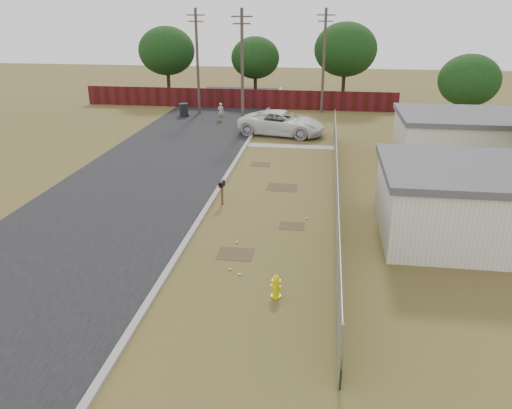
# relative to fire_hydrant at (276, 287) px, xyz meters

# --- Properties ---
(ground) EXTENTS (120.00, 120.00, 0.00)m
(ground) POSITION_rel_fire_hydrant_xyz_m (-1.09, 7.88, -0.40)
(ground) COLOR brown
(ground) RESTS_ON ground
(street) EXTENTS (15.10, 60.00, 0.12)m
(street) POSITION_rel_fire_hydrant_xyz_m (-7.85, 15.93, -0.38)
(street) COLOR black
(street) RESTS_ON ground
(chainlink_fence) EXTENTS (0.10, 27.06, 2.02)m
(chainlink_fence) POSITION_rel_fire_hydrant_xyz_m (2.03, 8.91, 0.40)
(chainlink_fence) COLOR #919499
(chainlink_fence) RESTS_ON ground
(privacy_fence) EXTENTS (30.00, 0.12, 1.80)m
(privacy_fence) POSITION_rel_fire_hydrant_xyz_m (-7.09, 32.88, 0.50)
(privacy_fence) COLOR #4C1016
(privacy_fence) RESTS_ON ground
(utility_poles) EXTENTS (12.60, 8.24, 9.00)m
(utility_poles) POSITION_rel_fire_hydrant_xyz_m (-4.76, 28.55, 4.29)
(utility_poles) COLOR brown
(utility_poles) RESTS_ON ground
(houses) EXTENTS (9.30, 17.24, 3.10)m
(houses) POSITION_rel_fire_hydrant_xyz_m (8.61, 11.01, 1.16)
(houses) COLOR silver
(houses) RESTS_ON ground
(horizon_trees) EXTENTS (33.32, 31.94, 7.78)m
(horizon_trees) POSITION_rel_fire_hydrant_xyz_m (-0.25, 31.44, 4.23)
(horizon_trees) COLOR #301F15
(horizon_trees) RESTS_ON ground
(fire_hydrant) EXTENTS (0.40, 0.41, 0.86)m
(fire_hydrant) POSITION_rel_fire_hydrant_xyz_m (0.00, 0.00, 0.00)
(fire_hydrant) COLOR yellow
(fire_hydrant) RESTS_ON ground
(mailbox) EXTENTS (0.24, 0.53, 1.22)m
(mailbox) POSITION_rel_fire_hydrant_xyz_m (-3.48, 7.99, 0.56)
(mailbox) COLOR brown
(mailbox) RESTS_ON ground
(pickup_truck) EXTENTS (6.89, 4.16, 1.79)m
(pickup_truck) POSITION_rel_fire_hydrant_xyz_m (-1.93, 22.78, 0.49)
(pickup_truck) COLOR silver
(pickup_truck) RESTS_ON ground
(pedestrian) EXTENTS (0.56, 0.38, 1.52)m
(pedestrian) POSITION_rel_fire_hydrant_xyz_m (-7.52, 27.08, 0.36)
(pedestrian) COLOR tan
(pedestrian) RESTS_ON ground
(trash_bin) EXTENTS (1.00, 0.98, 1.14)m
(trash_bin) POSITION_rel_fire_hydrant_xyz_m (-11.14, 28.36, 0.18)
(trash_bin) COLOR black
(trash_bin) RESTS_ON ground
(scattered_litter) EXTENTS (2.81, 5.57, 0.07)m
(scattered_litter) POSITION_rel_fire_hydrant_xyz_m (-1.15, 3.35, -0.36)
(scattered_litter) COLOR silver
(scattered_litter) RESTS_ON ground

